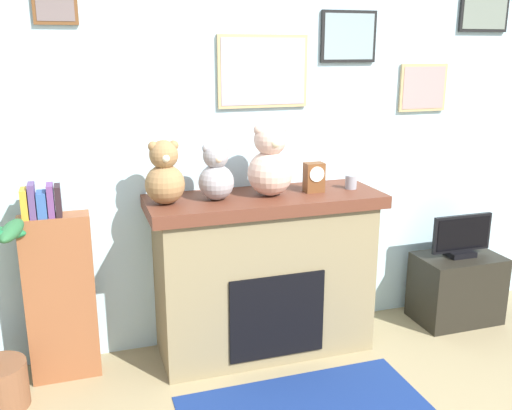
{
  "coord_description": "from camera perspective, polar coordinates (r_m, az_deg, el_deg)",
  "views": [
    {
      "loc": [
        -1.02,
        -1.67,
        2.0
      ],
      "look_at": [
        0.07,
        1.68,
        1.03
      ],
      "focal_mm": 39.98,
      "sensor_mm": 36.0,
      "label": 1
    }
  ],
  "objects": [
    {
      "name": "tv_stand",
      "position": [
        4.59,
        19.41,
        -7.83
      ],
      "size": [
        0.62,
        0.4,
        0.51
      ],
      "primitive_type": "cube",
      "color": "black",
      "rests_on": "ground_plane"
    },
    {
      "name": "back_wall",
      "position": [
        3.87,
        -2.37,
        5.09
      ],
      "size": [
        5.2,
        0.15,
        2.6
      ],
      "color": "silver",
      "rests_on": "ground_plane"
    },
    {
      "name": "television",
      "position": [
        4.45,
        19.88,
        -3.06
      ],
      "size": [
        0.48,
        0.14,
        0.32
      ],
      "color": "black",
      "rests_on": "tv_stand"
    },
    {
      "name": "mantel_clock",
      "position": [
        3.73,
        5.83,
        2.77
      ],
      "size": [
        0.12,
        0.09,
        0.19
      ],
      "color": "brown",
      "rests_on": "fireplace"
    },
    {
      "name": "bookshelf",
      "position": [
        3.7,
        -19.04,
        -8.28
      ],
      "size": [
        0.41,
        0.16,
        1.25
      ],
      "color": "brown",
      "rests_on": "ground_plane"
    },
    {
      "name": "teddy_bear_brown",
      "position": [
        3.45,
        -9.13,
        2.93
      ],
      "size": [
        0.24,
        0.24,
        0.39
      ],
      "color": "olive",
      "rests_on": "fireplace"
    },
    {
      "name": "teddy_bear_cream",
      "position": [
        3.6,
        1.43,
        4.21
      ],
      "size": [
        0.29,
        0.29,
        0.46
      ],
      "color": "#D1A997",
      "rests_on": "fireplace"
    },
    {
      "name": "candle_jar",
      "position": [
        3.86,
        9.47,
        2.29
      ],
      "size": [
        0.08,
        0.08,
        0.09
      ],
      "primitive_type": "cylinder",
      "color": "gray",
      "rests_on": "fireplace"
    },
    {
      "name": "teddy_bear_tan",
      "position": [
        3.51,
        -4.01,
        3.07
      ],
      "size": [
        0.22,
        0.22,
        0.36
      ],
      "color": "#959195",
      "rests_on": "fireplace"
    },
    {
      "name": "fireplace",
      "position": [
        3.82,
        0.83,
        -6.84
      ],
      "size": [
        1.52,
        0.58,
        1.09
      ],
      "color": "#817250",
      "rests_on": "ground_plane"
    }
  ]
}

